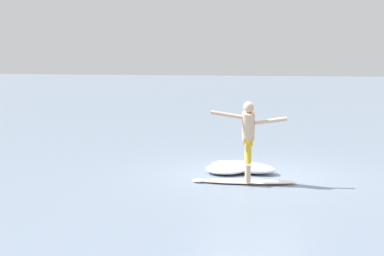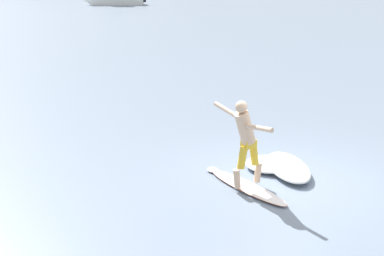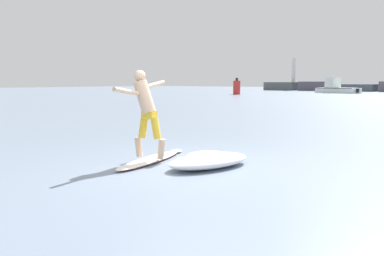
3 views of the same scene
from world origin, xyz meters
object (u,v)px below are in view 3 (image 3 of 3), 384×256
surfboard (151,159)px  fishing_boat_near_jetty (336,88)px  channel_marker_buoy (237,87)px  surfer (145,106)px

surfboard → fishing_boat_near_jetty: 51.71m
channel_marker_buoy → surfer: bearing=-60.0°
surfboard → surfer: 1.10m
surfboard → surfer: size_ratio=1.33×
surfboard → fishing_boat_near_jetty: size_ratio=0.32×
surfer → fishing_boat_near_jetty: bearing=104.4°
surfboard → channel_marker_buoy: 40.97m
surfboard → fishing_boat_near_jetty: (-12.97, 50.05, 0.62)m
fishing_boat_near_jetty → channel_marker_buoy: size_ratio=3.46×
surfboard → channel_marker_buoy: size_ratio=1.11×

